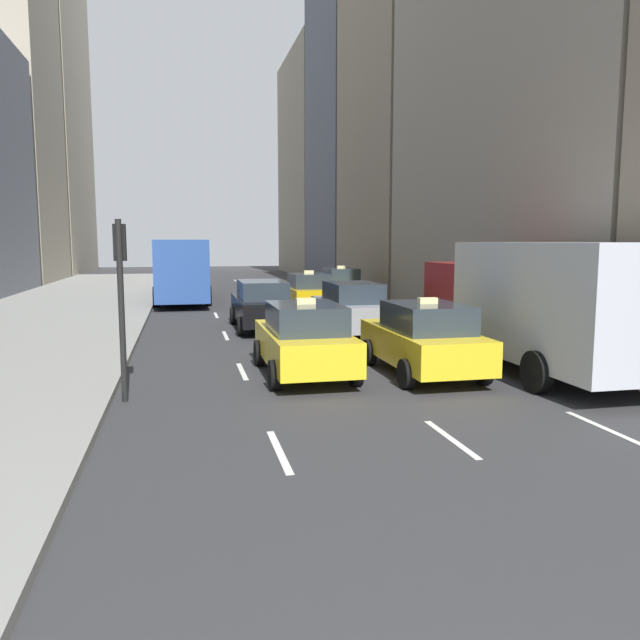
{
  "coord_description": "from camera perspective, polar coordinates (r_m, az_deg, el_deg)",
  "views": [
    {
      "loc": [
        -1.56,
        -1.06,
        3.17
      ],
      "look_at": [
        1.48,
        12.72,
        1.39
      ],
      "focal_mm": 35.0,
      "sensor_mm": 36.0,
      "label": 1
    }
  ],
  "objects": [
    {
      "name": "building_row_right",
      "position": [
        37.77,
        10.41,
        26.06
      ],
      "size": [
        6.0,
        67.39,
        36.34
      ],
      "color": "gray",
      "rests_on": "ground"
    },
    {
      "name": "city_bus",
      "position": [
        34.47,
        -12.55,
        4.73
      ],
      "size": [
        2.8,
        11.61,
        3.25
      ],
      "color": "#2D519E",
      "rests_on": "ground"
    },
    {
      "name": "traffic_light_pole",
      "position": [
        12.85,
        -17.75,
        3.47
      ],
      "size": [
        0.24,
        0.42,
        3.6
      ],
      "color": "black",
      "rests_on": "ground"
    },
    {
      "name": "sedan_black_near",
      "position": [
        22.63,
        -5.36,
        1.41
      ],
      "size": [
        2.02,
        5.0,
        1.78
      ],
      "color": "black",
      "rests_on": "ground"
    },
    {
      "name": "taxi_lead",
      "position": [
        15.02,
        9.45,
        -1.67
      ],
      "size": [
        2.02,
        4.4,
        1.87
      ],
      "color": "yellow",
      "rests_on": "ground"
    },
    {
      "name": "taxi_third",
      "position": [
        14.71,
        -1.46,
        -1.76
      ],
      "size": [
        2.02,
        4.4,
        1.87
      ],
      "color": "yellow",
      "rests_on": "ground"
    },
    {
      "name": "box_truck",
      "position": [
        16.12,
        18.87,
        1.61
      ],
      "size": [
        2.58,
        8.4,
        3.15
      ],
      "color": "maroon",
      "rests_on": "ground"
    },
    {
      "name": "sidewalk_left",
      "position": [
        28.75,
        -23.26,
        0.43
      ],
      "size": [
        8.0,
        66.0,
        0.15
      ],
      "primitive_type": "cube",
      "color": "gray",
      "rests_on": "ground"
    },
    {
      "name": "lane_markings",
      "position": [
        24.62,
        -2.6,
        -0.2
      ],
      "size": [
        5.72,
        56.0,
        0.01
      ],
      "color": "white",
      "rests_on": "ground"
    },
    {
      "name": "taxi_fourth",
      "position": [
        28.47,
        -1.13,
        2.58
      ],
      "size": [
        2.02,
        4.4,
        1.87
      ],
      "color": "yellow",
      "rests_on": "ground"
    },
    {
      "name": "taxi_second",
      "position": [
        34.02,
        1.83,
        3.33
      ],
      "size": [
        2.02,
        4.4,
        1.87
      ],
      "color": "yellow",
      "rests_on": "ground"
    },
    {
      "name": "sedan_silver_behind",
      "position": [
        21.16,
        2.88,
        1.06
      ],
      "size": [
        2.02,
        4.63,
        1.8
      ],
      "color": "#9EA0A5",
      "rests_on": "ground"
    }
  ]
}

